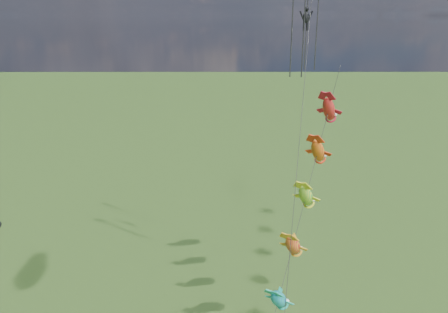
{
  "coord_description": "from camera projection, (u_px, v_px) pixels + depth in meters",
  "views": [
    {
      "loc": [
        9.56,
        -14.44,
        20.01
      ],
      "look_at": [
        9.64,
        14.17,
        10.76
      ],
      "focal_mm": 35.0,
      "sensor_mm": 36.0,
      "label": 1
    }
  ],
  "objects": [
    {
      "name": "fish_windsock_rig",
      "position": [
        306.0,
        197.0,
        26.92
      ],
      "size": [
        7.34,
        14.28,
        16.69
      ],
      "rotation": [
        0.0,
        0.0,
        -0.15
      ],
      "color": "brown",
      "rests_on": "ground"
    },
    {
      "name": "parafoil_rig",
      "position": [
        306.0,
        11.0,
        27.87
      ],
      "size": [
        4.67,
        17.17,
        25.97
      ],
      "rotation": [
        0.0,
        0.0,
        -0.14
      ],
      "color": "brown",
      "rests_on": "ground"
    }
  ]
}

